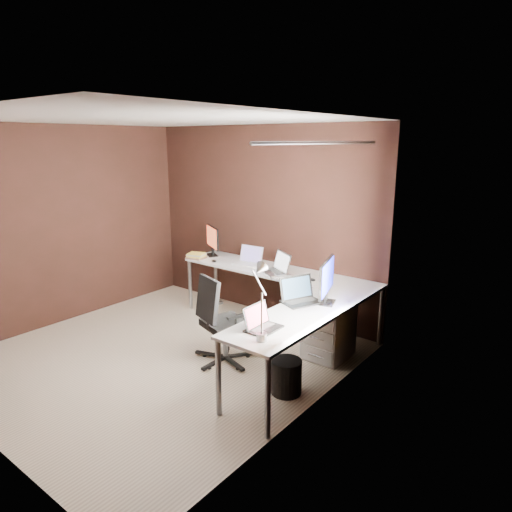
{
  "coord_description": "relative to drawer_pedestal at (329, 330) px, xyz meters",
  "views": [
    {
      "loc": [
        3.64,
        -2.96,
        2.3
      ],
      "look_at": [
        0.58,
        0.95,
        1.04
      ],
      "focal_mm": 32.0,
      "sensor_mm": 36.0,
      "label": 1
    }
  ],
  "objects": [
    {
      "name": "wastebasket",
      "position": [
        0.07,
        -0.92,
        -0.14
      ],
      "size": [
        0.36,
        0.36,
        0.33
      ],
      "primitive_type": "cylinder",
      "rotation": [
        0.0,
        0.0,
        0.34
      ],
      "color": "black",
      "rests_on": "ground"
    },
    {
      "name": "laptop_silver",
      "position": [
        -0.88,
        0.27,
        0.48
      ],
      "size": [
        0.46,
        0.41,
        0.25
      ],
      "rotation": [
        0.0,
        0.0,
        -0.51
      ],
      "color": "silver",
      "rests_on": "desk"
    },
    {
      "name": "desk_lamp",
      "position": [
        0.09,
        -1.34,
        0.83
      ],
      "size": [
        0.2,
        0.23,
        0.63
      ],
      "rotation": [
        0.0,
        0.0,
        0.13
      ],
      "color": "slate",
      "rests_on": "desk"
    },
    {
      "name": "laptop_black_big",
      "position": [
        -0.11,
        -0.44,
        0.48
      ],
      "size": [
        0.39,
        0.45,
        0.25
      ],
      "rotation": [
        0.0,
        0.0,
        1.16
      ],
      "color": "black",
      "rests_on": "desk"
    },
    {
      "name": "office_chair",
      "position": [
        -0.83,
        -0.81,
        -0.02
      ],
      "size": [
        0.53,
        0.56,
        0.95
      ],
      "rotation": [
        0.0,
        0.0,
        -0.31
      ],
      "color": "black",
      "rests_on": "ground"
    },
    {
      "name": "laptop_black_small",
      "position": [
        0.0,
        -1.22,
        0.48
      ],
      "size": [
        0.22,
        0.31,
        0.21
      ],
      "rotation": [
        0.0,
        0.0,
        1.58
      ],
      "color": "black",
      "rests_on": "desk"
    },
    {
      "name": "mouse_left",
      "position": [
        -1.83,
        0.15,
        0.45
      ],
      "size": [
        0.08,
        0.05,
        0.03
      ],
      "primitive_type": "ellipsoid",
      "rotation": [
        0.0,
        0.0,
        0.01
      ],
      "color": "black",
      "rests_on": "desk"
    },
    {
      "name": "book_stack",
      "position": [
        -2.16,
        0.15,
        0.47
      ],
      "size": [
        0.27,
        0.23,
        0.08
      ],
      "rotation": [
        0.0,
        0.0,
        0.24
      ],
      "color": "#8D644C",
      "rests_on": "desk"
    },
    {
      "name": "mouse_corner",
      "position": [
        -0.36,
        0.23,
        0.45
      ],
      "size": [
        0.09,
        0.07,
        0.03
      ],
      "primitive_type": "ellipsoid",
      "rotation": [
        0.0,
        0.0,
        -0.27
      ],
      "color": "black",
      "rests_on": "desk"
    },
    {
      "name": "monitor_right",
      "position": [
        0.12,
        -0.32,
        0.68
      ],
      "size": [
        0.2,
        0.52,
        0.44
      ],
      "rotation": [
        0.0,
        0.0,
        1.87
      ],
      "color": "black",
      "rests_on": "desk"
    },
    {
      "name": "monitor_left",
      "position": [
        -2.1,
        0.41,
        0.66
      ],
      "size": [
        0.42,
        0.26,
        0.41
      ],
      "rotation": [
        0.0,
        0.0,
        -0.52
      ],
      "color": "black",
      "rests_on": "desk"
    },
    {
      "name": "laptop_white",
      "position": [
        -1.41,
        0.37,
        0.48
      ],
      "size": [
        0.36,
        0.26,
        0.23
      ],
      "rotation": [
        0.0,
        0.0,
        0.06
      ],
      "color": "white",
      "rests_on": "desk"
    },
    {
      "name": "drawer_pedestal",
      "position": [
        0.0,
        0.0,
        0.0
      ],
      "size": [
        0.42,
        0.5,
        0.6
      ],
      "primitive_type": "cube",
      "color": "white",
      "rests_on": "ground"
    },
    {
      "name": "desk",
      "position": [
        -0.59,
        -0.11,
        0.38
      ],
      "size": [
        2.65,
        2.25,
        0.73
      ],
      "color": "white",
      "rests_on": "ground"
    },
    {
      "name": "room",
      "position": [
        -1.09,
        -1.08,
        0.98
      ],
      "size": [
        3.6,
        3.6,
        2.5
      ],
      "color": "beige",
      "rests_on": "ground"
    }
  ]
}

